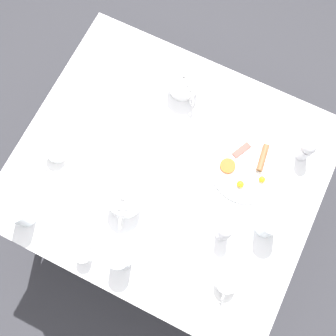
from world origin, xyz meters
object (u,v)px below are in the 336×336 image
(teapot_far, at_px, (184,83))
(knife_by_plate, at_px, (115,121))
(wine_glass_spare, at_px, (268,225))
(water_glass_short, at_px, (21,214))
(breakfast_plate, at_px, (247,168))
(creamer_jug, at_px, (84,255))
(teacup_with_saucer_left, at_px, (57,153))
(pepper_grinder, at_px, (306,151))
(spoon_for_tea, at_px, (287,122))
(teapot_near, at_px, (124,201))
(water_glass_tall, at_px, (119,258))
(fork_by_plate, at_px, (136,64))
(salt_grinder, at_px, (224,233))
(teacup_with_saucer_right, at_px, (225,283))

(teapot_far, xyz_separation_m, knife_by_plate, (-0.26, 0.19, -0.05))
(wine_glass_spare, bearing_deg, water_glass_short, 113.60)
(breakfast_plate, xyz_separation_m, creamer_jug, (-0.59, 0.41, 0.02))
(teapot_far, xyz_separation_m, wine_glass_spare, (-0.40, -0.54, 0.01))
(teacup_with_saucer_left, distance_m, creamer_jug, 0.42)
(pepper_grinder, xyz_separation_m, spoon_for_tea, (0.11, 0.10, -0.06))
(pepper_grinder, height_order, knife_by_plate, pepper_grinder)
(breakfast_plate, xyz_separation_m, teapot_near, (-0.34, 0.37, 0.05))
(breakfast_plate, height_order, water_glass_tall, water_glass_tall)
(water_glass_tall, distance_m, fork_by_plate, 0.83)
(breakfast_plate, distance_m, fork_by_plate, 0.65)
(teapot_far, height_order, water_glass_short, water_glass_short)
(teapot_far, height_order, creamer_jug, teapot_far)
(teapot_near, bearing_deg, creamer_jug, 151.88)
(breakfast_plate, bearing_deg, knife_by_plate, 95.12)
(pepper_grinder, bearing_deg, water_glass_short, 129.10)
(spoon_for_tea, bearing_deg, pepper_grinder, -137.08)
(wine_glass_spare, xyz_separation_m, pepper_grinder, (0.34, -0.02, -0.00))
(knife_by_plate, bearing_deg, breakfast_plate, -84.88)
(teapot_far, distance_m, wine_glass_spare, 0.67)
(breakfast_plate, bearing_deg, salt_grinder, -176.39)
(teacup_with_saucer_left, xyz_separation_m, teacup_with_saucer_right, (-0.16, -0.81, 0.00))
(teapot_far, bearing_deg, teacup_with_saucer_left, 98.88)
(pepper_grinder, distance_m, salt_grinder, 0.46)
(breakfast_plate, distance_m, pepper_grinder, 0.24)
(teacup_with_saucer_right, distance_m, water_glass_tall, 0.40)
(water_glass_tall, height_order, knife_by_plate, water_glass_tall)
(spoon_for_tea, bearing_deg, breakfast_plate, 164.38)
(breakfast_plate, relative_size, creamer_jug, 3.43)
(teacup_with_saucer_left, bearing_deg, teapot_near, -99.52)
(teacup_with_saucer_right, distance_m, spoon_for_tea, 0.71)
(breakfast_plate, xyz_separation_m, water_glass_short, (-0.56, 0.69, 0.06))
(teapot_near, xyz_separation_m, wine_glass_spare, (0.15, -0.53, 0.01))
(teacup_with_saucer_left, height_order, knife_by_plate, teacup_with_saucer_left)
(breakfast_plate, distance_m, teacup_with_saucer_left, 0.77)
(teapot_far, height_order, teacup_with_saucer_left, teapot_far)
(water_glass_tall, bearing_deg, creamer_jug, 111.18)
(knife_by_plate, bearing_deg, creamer_jug, -163.13)
(creamer_jug, bearing_deg, teapot_far, -2.35)
(fork_by_plate, relative_size, knife_by_plate, 0.81)
(salt_grinder, bearing_deg, creamer_jug, 124.89)
(teapot_far, relative_size, salt_grinder, 1.34)
(knife_by_plate, bearing_deg, fork_by_plate, 8.23)
(breakfast_plate, height_order, fork_by_plate, breakfast_plate)
(water_glass_short, xyz_separation_m, spoon_for_tea, (0.82, -0.77, -0.07))
(pepper_grinder, bearing_deg, teapot_far, 84.03)
(teapot_far, xyz_separation_m, pepper_grinder, (-0.06, -0.56, 0.01))
(breakfast_plate, bearing_deg, teacup_with_saucer_right, -167.25)
(teapot_near, xyz_separation_m, pepper_grinder, (0.49, -0.55, 0.01))
(teacup_with_saucer_left, bearing_deg, spoon_for_tea, -55.22)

